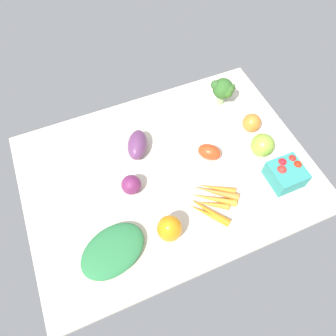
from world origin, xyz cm
name	(u,v)px	position (x,y,z in cm)	size (l,w,h in cm)	color
tablecloth	(168,172)	(0.00, 0.00, 1.00)	(104.00, 76.00, 2.00)	beige
heirloom_tomato_green	(263,145)	(35.64, -5.81, 6.37)	(8.73, 8.73, 8.73)	#8CB13A
leafy_greens_clump	(113,251)	(-27.65, -21.23, 4.23)	(21.76, 15.31, 4.46)	#2C7641
heirloom_tomato_orange	(252,123)	(37.90, 5.51, 5.59)	(7.17, 7.17, 7.17)	orange
eggplant	(137,145)	(-7.00, 12.98, 5.60)	(12.75, 7.19, 7.19)	#643561
bell_pepper_orange	(170,228)	(-8.89, -22.37, 6.88)	(8.09, 8.09, 9.76)	orange
red_onion_near_basket	(131,185)	(-14.72, -2.13, 5.47)	(6.95, 6.95, 6.95)	#6E2555
roma_tomato	(209,152)	(16.64, -0.20, 4.84)	(8.61, 5.69, 5.69)	red
berry_basket	(286,173)	(37.18, -19.11, 5.75)	(11.40, 11.40, 8.06)	teal
broccoli_head	(223,89)	(33.43, 22.35, 9.92)	(9.10, 9.43, 12.15)	#98BA7D
carrot_bunch	(212,200)	(9.24, -17.58, 3.22)	(18.84, 18.95, 2.73)	orange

